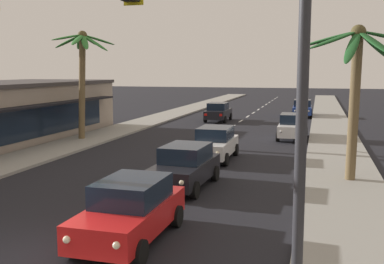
% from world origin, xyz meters
% --- Properties ---
extents(ground_plane, '(220.00, 220.00, 0.00)m').
position_xyz_m(ground_plane, '(0.00, 0.00, 0.00)').
color(ground_plane, black).
extents(sidewalk_right, '(3.20, 110.00, 0.14)m').
position_xyz_m(sidewalk_right, '(7.80, 20.00, 0.07)').
color(sidewalk_right, gray).
rests_on(sidewalk_right, ground).
extents(sidewalk_left, '(3.20, 110.00, 0.14)m').
position_xyz_m(sidewalk_left, '(-7.80, 20.00, 0.07)').
color(sidewalk_left, gray).
rests_on(sidewalk_left, ground).
extents(lane_markings, '(4.28, 89.47, 0.01)m').
position_xyz_m(lane_markings, '(0.44, 20.47, 0.00)').
color(lane_markings, silver).
rests_on(lane_markings, ground).
extents(traffic_signal_mast, '(10.30, 0.40, 7.65)m').
position_xyz_m(traffic_signal_mast, '(3.34, -0.32, 5.53)').
color(traffic_signal_mast, '#2D2D33').
rests_on(traffic_signal_mast, ground).
extents(sedan_lead_at_stop_bar, '(1.99, 4.47, 1.68)m').
position_xyz_m(sedan_lead_at_stop_bar, '(1.92, 2.05, 0.85)').
color(sedan_lead_at_stop_bar, red).
rests_on(sedan_lead_at_stop_bar, ground).
extents(sedan_third_in_queue, '(2.09, 4.51, 1.68)m').
position_xyz_m(sedan_third_in_queue, '(1.74, 7.89, 0.85)').
color(sedan_third_in_queue, black).
rests_on(sedan_third_in_queue, ground).
extents(sedan_fifth_in_queue, '(1.95, 4.45, 1.68)m').
position_xyz_m(sedan_fifth_in_queue, '(1.63, 13.74, 0.85)').
color(sedan_fifth_in_queue, silver).
rests_on(sedan_fifth_in_queue, ground).
extents(sedan_oncoming_far, '(1.98, 4.46, 1.68)m').
position_xyz_m(sedan_oncoming_far, '(-1.94, 31.20, 0.85)').
color(sedan_oncoming_far, black).
rests_on(sedan_oncoming_far, ground).
extents(sedan_parked_nearest_kerb, '(2.02, 4.48, 1.68)m').
position_xyz_m(sedan_parked_nearest_kerb, '(5.21, 37.36, 0.85)').
color(sedan_parked_nearest_kerb, navy).
rests_on(sedan_parked_nearest_kerb, ground).
extents(sedan_parked_mid_kerb, '(1.99, 4.47, 1.68)m').
position_xyz_m(sedan_parked_mid_kerb, '(5.11, 22.12, 0.85)').
color(sedan_parked_mid_kerb, silver).
rests_on(sedan_parked_mid_kerb, ground).
extents(palm_left_second, '(3.95, 4.14, 7.08)m').
position_xyz_m(palm_left_second, '(-7.97, 17.71, 4.97)').
color(palm_left_second, brown).
rests_on(palm_left_second, ground).
extents(palm_right_second, '(4.64, 4.13, 6.37)m').
position_xyz_m(palm_right_second, '(8.13, 10.39, 4.47)').
color(palm_right_second, brown).
rests_on(palm_right_second, ground).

